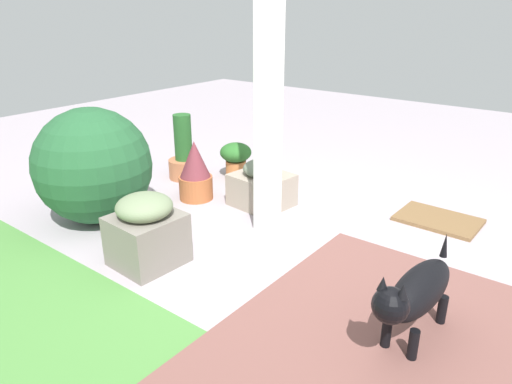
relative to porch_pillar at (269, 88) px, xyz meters
name	(u,v)px	position (x,y,z in m)	size (l,w,h in m)	color
ground_plane	(299,255)	(-0.42, 0.20, -1.08)	(12.00, 12.00, 0.00)	#AB9FA8
brick_path	(390,383)	(-1.40, 0.96, -1.07)	(1.80, 2.40, 0.02)	brown
porch_pillar	(269,88)	(0.00, 0.00, 0.00)	(0.15, 0.15, 2.15)	white
stone_planter_nearest	(262,185)	(0.32, -0.35, -0.90)	(0.50, 0.47, 0.40)	#A39482
stone_planter_mid	(147,231)	(0.32, 0.90, -0.84)	(0.42, 0.45, 0.49)	gray
round_shrub	(93,166)	(1.18, 0.69, -0.62)	(0.91, 0.91, 0.91)	#245831
terracotta_pot_tall	(184,156)	(1.34, -0.43, -0.85)	(0.31, 0.31, 0.64)	#B86D47
terracotta_pot_spiky	(195,172)	(0.87, -0.11, -0.83)	(0.30, 0.30, 0.53)	#B25E33
terracotta_pot_broad	(236,157)	(0.94, -0.75, -0.86)	(0.31, 0.31, 0.36)	#C4743E
dog	(416,293)	(-1.36, 0.61, -0.78)	(0.23, 0.74, 0.51)	black
doormat	(438,220)	(-1.01, -0.94, -1.06)	(0.62, 0.43, 0.03)	brown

